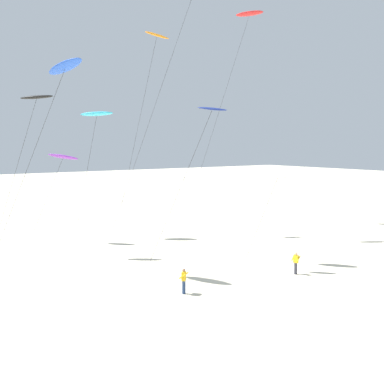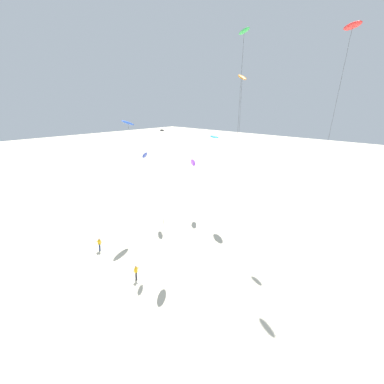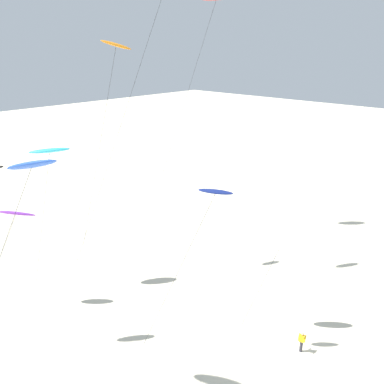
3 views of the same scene
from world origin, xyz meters
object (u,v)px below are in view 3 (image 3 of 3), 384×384
object	(u,v)px
kite_cyan	(49,151)
kite_navy	(214,195)
kite_blue	(31,166)
kite_white	(279,247)
kite_orange	(115,49)
kite_flyer_nearest	(302,341)
kite_purple	(16,214)

from	to	relation	value
kite_cyan	kite_navy	world-z (taller)	kite_cyan
kite_blue	kite_cyan	bearing A→B (deg)	58.66
kite_cyan	kite_blue	xyz separation A→B (m)	(-6.63, -10.89, 2.31)
kite_navy	kite_white	xyz separation A→B (m)	(5.16, -2.06, -5.02)
kite_blue	kite_white	bearing A→B (deg)	-25.01
kite_navy	kite_orange	world-z (taller)	kite_orange
kite_flyer_nearest	kite_blue	bearing A→B (deg)	144.05
kite_navy	kite_orange	size ratio (longest dim) A/B	0.58
kite_cyan	kite_purple	distance (m)	5.80
kite_flyer_nearest	kite_white	bearing A→B (deg)	70.92
kite_blue	kite_orange	size ratio (longest dim) A/B	0.73
kite_cyan	kite_purple	world-z (taller)	kite_cyan
kite_purple	kite_flyer_nearest	size ratio (longest dim) A/B	5.36
kite_cyan	kite_orange	distance (m)	10.25
kite_blue	kite_orange	bearing A→B (deg)	35.52
kite_white	kite_orange	bearing A→B (deg)	96.99
kite_navy	kite_blue	size ratio (longest dim) A/B	0.79
kite_white	kite_orange	xyz separation A→B (m)	(-1.95, 15.91, 13.77)
kite_cyan	kite_white	world-z (taller)	kite_cyan
kite_purple	kite_orange	bearing A→B (deg)	-6.99
kite_white	kite_flyer_nearest	distance (m)	6.94
kite_blue	kite_purple	xyz separation A→B (m)	(2.81, 10.28, -6.64)
kite_blue	kite_orange	distance (m)	16.63
kite_cyan	kite_flyer_nearest	xyz separation A→B (m)	(6.98, -20.76, -11.87)
kite_navy	kite_flyer_nearest	bearing A→B (deg)	-51.01
kite_cyan	kite_flyer_nearest	size ratio (longest dim) A/B	7.87
kite_orange	kite_blue	bearing A→B (deg)	-144.48
kite_navy	kite_purple	xyz separation A→B (m)	(-6.68, 15.06, -3.63)
kite_blue	kite_flyer_nearest	xyz separation A→B (m)	(13.61, -9.87, -14.18)
kite_blue	kite_white	distance (m)	18.05
kite_white	kite_flyer_nearest	size ratio (longest dim) A/B	4.34
kite_cyan	kite_purple	xyz separation A→B (m)	(-3.82, -0.61, -4.33)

